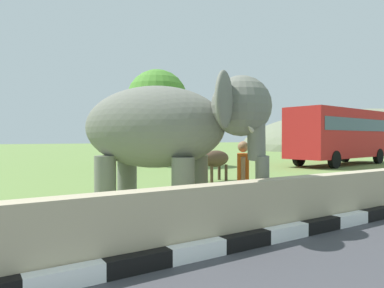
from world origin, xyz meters
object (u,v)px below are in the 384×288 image
(bus_red, at_px, (341,132))
(elephant, at_px, (168,129))
(person_handler, at_px, (243,176))
(cow_near, at_px, (215,159))

(bus_red, bearing_deg, elephant, -155.64)
(elephant, bearing_deg, person_handler, -27.21)
(person_handler, distance_m, cow_near, 6.61)
(elephant, height_order, person_handler, elephant)
(person_handler, relative_size, bus_red, 0.18)
(elephant, distance_m, person_handler, 1.84)
(person_handler, height_order, cow_near, person_handler)
(cow_near, bearing_deg, elephant, -134.14)
(elephant, height_order, cow_near, elephant)
(person_handler, height_order, bus_red, bus_red)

